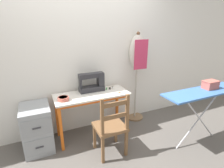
# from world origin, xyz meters

# --- Properties ---
(ground_plane) EXTENTS (14.00, 14.00, 0.00)m
(ground_plane) POSITION_xyz_m (0.00, 0.00, 0.00)
(ground_plane) COLOR #5B5651
(wall_back) EXTENTS (10.00, 0.05, 2.55)m
(wall_back) POSITION_xyz_m (0.00, 0.53, 1.27)
(wall_back) COLOR silver
(wall_back) RESTS_ON ground_plane
(sewing_table) EXTENTS (1.13, 0.47, 0.71)m
(sewing_table) POSITION_xyz_m (0.00, 0.22, 0.61)
(sewing_table) COLOR silver
(sewing_table) RESTS_ON ground_plane
(sewing_machine) EXTENTS (0.41, 0.16, 0.32)m
(sewing_machine) POSITION_xyz_m (0.06, 0.35, 0.85)
(sewing_machine) COLOR #28282D
(sewing_machine) RESTS_ON sewing_table
(fabric_bowl) EXTENTS (0.15, 0.15, 0.05)m
(fabric_bowl) POSITION_xyz_m (-0.44, 0.16, 0.74)
(fabric_bowl) COLOR #B25647
(fabric_bowl) RESTS_ON sewing_table
(scissors) EXTENTS (0.12, 0.05, 0.01)m
(scissors) POSITION_xyz_m (0.43, 0.10, 0.71)
(scissors) COLOR silver
(scissors) RESTS_ON sewing_table
(thread_spool_near_machine) EXTENTS (0.03, 0.03, 0.03)m
(thread_spool_near_machine) POSITION_xyz_m (0.28, 0.31, 0.73)
(thread_spool_near_machine) COLOR green
(thread_spool_near_machine) RESTS_ON sewing_table
(thread_spool_mid_table) EXTENTS (0.04, 0.04, 0.04)m
(thread_spool_mid_table) POSITION_xyz_m (0.33, 0.30, 0.73)
(thread_spool_mid_table) COLOR black
(thread_spool_mid_table) RESTS_ON sewing_table
(thread_spool_far_edge) EXTENTS (0.04, 0.04, 0.04)m
(thread_spool_far_edge) POSITION_xyz_m (0.38, 0.30, 0.73)
(thread_spool_far_edge) COLOR silver
(thread_spool_far_edge) RESTS_ON sewing_table
(wooden_chair) EXTENTS (0.40, 0.38, 0.90)m
(wooden_chair) POSITION_xyz_m (0.08, -0.30, 0.42)
(wooden_chair) COLOR brown
(wooden_chair) RESTS_ON ground_plane
(filing_cabinet) EXTENTS (0.38, 0.52, 0.66)m
(filing_cabinet) POSITION_xyz_m (-0.82, 0.24, 0.33)
(filing_cabinet) COLOR #93999E
(filing_cabinet) RESTS_ON ground_plane
(dress_form) EXTENTS (0.32, 0.32, 1.61)m
(dress_form) POSITION_xyz_m (0.90, 0.41, 1.17)
(dress_form) COLOR #846647
(dress_form) RESTS_ON ground_plane
(ironing_board) EXTENTS (1.27, 0.34, 0.85)m
(ironing_board) POSITION_xyz_m (1.36, -0.62, 0.79)
(ironing_board) COLOR #3D6BAD
(ironing_board) RESTS_ON ground_plane
(storage_box) EXTENTS (0.22, 0.14, 0.12)m
(storage_box) POSITION_xyz_m (1.51, -0.59, 0.90)
(storage_box) COLOR #AD564C
(storage_box) RESTS_ON ironing_board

